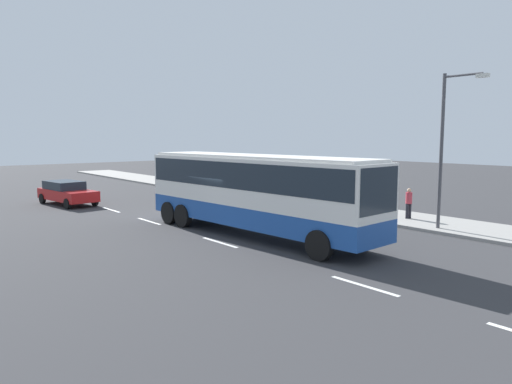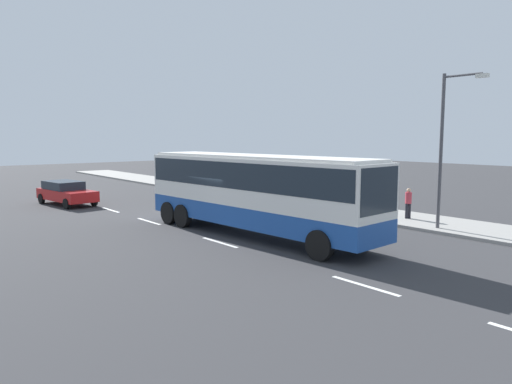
# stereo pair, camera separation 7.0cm
# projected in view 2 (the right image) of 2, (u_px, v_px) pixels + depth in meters

# --- Properties ---
(ground_plane) EXTENTS (120.00, 120.00, 0.00)m
(ground_plane) POSITION_uv_depth(u_px,v_px,m) (226.00, 230.00, 22.06)
(ground_plane) COLOR #333335
(sidewalk_curb) EXTENTS (80.00, 4.00, 0.15)m
(sidewalk_curb) POSITION_uv_depth(u_px,v_px,m) (347.00, 210.00, 27.51)
(sidewalk_curb) COLOR gray
(sidewalk_curb) RESTS_ON ground_plane
(lane_centreline) EXTENTS (40.72, 0.16, 0.01)m
(lane_centreline) POSITION_uv_depth(u_px,v_px,m) (263.00, 255.00, 17.32)
(lane_centreline) COLOR white
(lane_centreline) RESTS_ON ground_plane
(coach_bus) EXTENTS (12.55, 3.27, 3.53)m
(coach_bus) POSITION_uv_depth(u_px,v_px,m) (254.00, 186.00, 20.48)
(coach_bus) COLOR #1E4C9E
(coach_bus) RESTS_ON ground_plane
(car_red_compact) EXTENTS (5.00, 2.51, 1.48)m
(car_red_compact) POSITION_uv_depth(u_px,v_px,m) (66.00, 192.00, 30.15)
(car_red_compact) COLOR #B21919
(car_red_compact) RESTS_ON ground_plane
(pedestrian_near_curb) EXTENTS (0.32, 0.32, 1.56)m
(pedestrian_near_curb) POSITION_uv_depth(u_px,v_px,m) (408.00, 201.00, 24.18)
(pedestrian_near_curb) COLOR black
(pedestrian_near_curb) RESTS_ON sidewalk_curb
(street_lamp) EXTENTS (2.03, 0.24, 6.95)m
(street_lamp) POSITION_uv_depth(u_px,v_px,m) (446.00, 140.00, 21.14)
(street_lamp) COLOR #47474C
(street_lamp) RESTS_ON sidewalk_curb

